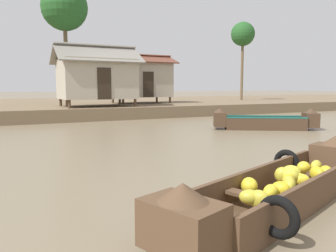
% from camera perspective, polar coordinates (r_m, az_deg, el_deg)
% --- Properties ---
extents(ground_plane, '(300.00, 300.00, 0.00)m').
position_cam_1_polar(ground_plane, '(10.35, -1.76, -3.81)').
color(ground_plane, '#7A6B51').
extents(riverbank_strip, '(160.00, 20.00, 0.71)m').
position_cam_1_polar(riverbank_strip, '(28.56, -18.10, 3.17)').
color(riverbank_strip, '#756047').
rests_on(riverbank_strip, ground).
extents(banana_boat, '(5.40, 2.65, 0.86)m').
position_cam_1_polar(banana_boat, '(5.73, 18.98, -9.52)').
color(banana_boat, brown).
rests_on(banana_boat, ground).
extents(fishing_skiff_distant, '(4.30, 3.11, 0.95)m').
position_cam_1_polar(fishing_skiff_distant, '(15.66, 16.01, 0.71)').
color(fishing_skiff_distant, '#473323').
rests_on(fishing_skiff_distant, ground).
extents(stilt_house_mid_right, '(4.98, 3.75, 3.73)m').
position_cam_1_polar(stilt_house_mid_right, '(21.23, -11.97, 7.93)').
color(stilt_house_mid_right, '#4C3826').
rests_on(stilt_house_mid_right, riverbank_strip).
extents(stilt_house_right, '(4.74, 3.22, 3.57)m').
position_cam_1_polar(stilt_house_right, '(25.27, -4.58, 7.98)').
color(stilt_house_right, '#4C3826').
rests_on(stilt_house_right, riverbank_strip).
extents(palm_tree_near, '(2.77, 2.77, 7.33)m').
position_cam_1_polar(palm_tree_near, '(22.36, -17.09, 18.49)').
color(palm_tree_near, brown).
rests_on(palm_tree_near, riverbank_strip).
extents(palm_tree_far, '(2.16, 2.16, 7.08)m').
position_cam_1_polar(palm_tree_far, '(32.51, 12.52, 14.76)').
color(palm_tree_far, brown).
rests_on(palm_tree_far, riverbank_strip).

